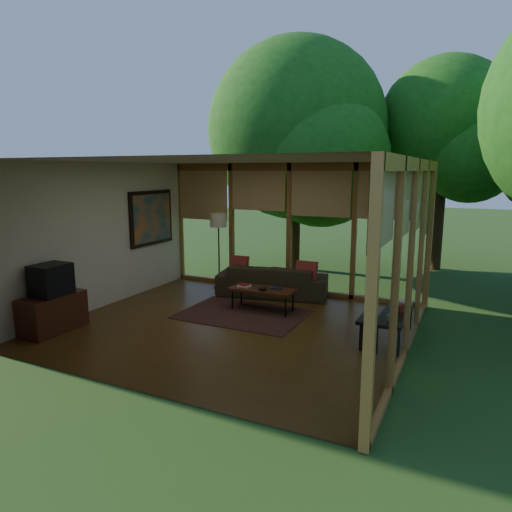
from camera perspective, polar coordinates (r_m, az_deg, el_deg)
The scene contains 25 objects.
floor at distance 7.69m, azimuth -2.94°, elevation -8.69°, with size 5.50×5.50×0.00m, color brown.
ceiling at distance 7.26m, azimuth -3.15°, elevation 11.85°, with size 5.50×5.50×0.00m, color silver.
wall_left at distance 9.00m, azimuth -18.60°, elevation 2.46°, with size 0.04×5.00×2.70m, color silver.
wall_front at distance 5.35m, azimuth -16.05°, elevation -2.71°, with size 5.50×0.04×2.70m, color silver.
window_wall_back at distance 9.60m, azimuth 4.16°, elevation 3.47°, with size 5.50×0.12×2.70m, color #9E6B31.
window_wall_right at distance 6.52m, azimuth 18.68°, elevation -0.50°, with size 0.12×5.00×2.70m, color #9E6B31.
tree_nw at distance 11.93m, azimuth 5.14°, elevation 15.39°, with size 4.46×4.46×5.78m.
tree_ne at distance 12.69m, azimuth 22.58°, elevation 15.02°, with size 3.25×3.25×5.32m.
rug at distance 8.26m, azimuth -1.66°, elevation -7.27°, with size 2.18×1.55×0.01m, color brown.
sofa at distance 9.39m, azimuth 2.07°, elevation -3.04°, with size 2.21×0.87×0.65m, color #342D1A.
pillow_left at distance 9.61m, azimuth -2.14°, elevation -1.17°, with size 0.39×0.13×0.39m, color maroon.
pillow_right at distance 9.02m, azimuth 6.32°, elevation -1.97°, with size 0.41×0.14×0.41m, color maroon.
ct_book_lower at distance 8.45m, azimuth -1.49°, elevation -3.77°, with size 0.22×0.17×0.03m, color beige.
ct_book_upper at distance 8.44m, azimuth -1.49°, elevation -3.59°, with size 0.17×0.13×0.03m, color maroon.
ct_book_side at distance 8.32m, azimuth 2.61°, elevation -4.03°, with size 0.19×0.14×0.03m, color black.
ct_bowl at distance 8.23m, azimuth 0.83°, elevation -4.02°, with size 0.16×0.16×0.07m, color black.
media_cabinet at distance 8.04m, azimuth -24.04°, elevation -6.53°, with size 0.50×1.00×0.60m, color #4E2515.
television at distance 7.89m, azimuth -24.25°, elevation -2.73°, with size 0.45×0.55×0.50m, color black.
console_book_a at distance 6.84m, azimuth 15.39°, elevation -7.23°, with size 0.20×0.15×0.07m, color #345B4F.
console_book_b at distance 7.26m, azimuth 16.06°, elevation -6.07°, with size 0.24×0.18×0.11m, color maroon.
console_book_c at distance 7.65m, azimuth 16.57°, elevation -5.44°, with size 0.23×0.16×0.06m, color beige.
floor_lamp at distance 9.87m, azimuth -4.71°, elevation 3.99°, with size 0.36×0.36×1.65m.
coffee_table at distance 8.36m, azimuth 0.81°, elevation -4.29°, with size 1.20×0.50×0.43m.
side_console at distance 7.24m, azimuth 15.95°, elevation -6.94°, with size 0.60×1.40×0.46m.
wall_painting at distance 9.99m, azimuth -12.92°, elevation 4.67°, with size 0.06×1.35×1.15m.
Camera 1 is at (3.50, -6.36, 2.55)m, focal length 32.00 mm.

